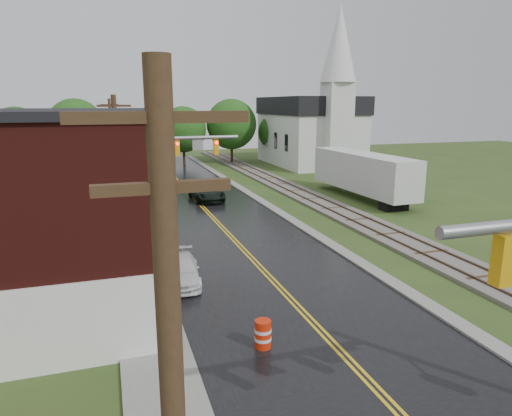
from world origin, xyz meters
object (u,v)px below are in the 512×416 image
semi_trailer (363,172)px  construction_barrel (263,334)px  traffic_signal_far (167,156)px  suv_dark (207,192)px  tree_left_c (30,150)px  utility_pole_b (119,173)px  utility_pole_c (112,142)px  pickup_white (181,270)px  tree_left_e (91,140)px  church (313,123)px

semi_trailer → construction_barrel: (-17.17, -22.06, -1.91)m
traffic_signal_far → suv_dark: size_ratio=1.37×
tree_left_c → semi_trailer: size_ratio=0.57×
utility_pole_b → utility_pole_c: same height
pickup_white → construction_barrel: (1.82, -7.02, -0.09)m
pickup_white → tree_left_e: bearing=104.3°
traffic_signal_far → suv_dark: traffic_signal_far is taller
tree_left_c → tree_left_e: size_ratio=0.94×
suv_dark → utility_pole_c: bearing=128.4°
church → construction_barrel: church is taller
utility_pole_b → pickup_white: utility_pole_b is taller
utility_pole_b → tree_left_c: size_ratio=1.18×
utility_pole_b → pickup_white: (2.48, -5.64, -4.11)m
traffic_signal_far → tree_left_e: (-5.38, 18.90, -0.16)m
traffic_signal_far → suv_dark: bearing=61.1°
tree_left_c → utility_pole_c: bearing=30.2°
semi_trailer → utility_pole_c: bearing=149.6°
utility_pole_b → semi_trailer: bearing=23.7°
pickup_white → semi_trailer: semi_trailer is taller
traffic_signal_far → tree_left_c: tree_left_c is taller
traffic_signal_far → utility_pole_b: size_ratio=0.82×
utility_pole_b → pickup_white: 7.40m
utility_pole_b → suv_dark: 15.54m
construction_barrel → suv_dark: bearing=82.4°
suv_dark → tree_left_c: bearing=159.4°
utility_pole_c → pickup_white: size_ratio=2.12×
church → construction_barrel: (-22.50, -44.39, -5.31)m
traffic_signal_far → utility_pole_b: (-3.33, -5.00, -0.25)m
tree_left_c → tree_left_e: (5.00, 6.00, 0.30)m
church → suv_dark: bearing=-135.4°
church → traffic_signal_far: church is taller
traffic_signal_far → tree_left_e: size_ratio=0.90×
tree_left_c → suv_dark: bearing=-18.7°
traffic_signal_far → tree_left_c: size_ratio=0.96×
traffic_signal_far → tree_left_e: 19.65m
traffic_signal_far → tree_left_e: bearing=105.9°
semi_trailer → pickup_white: bearing=-141.6°
pickup_white → construction_barrel: size_ratio=4.04×
pickup_white → utility_pole_c: bearing=100.8°
church → utility_pole_c: bearing=-160.0°
church → semi_trailer: size_ratio=1.49×
traffic_signal_far → semi_trailer: 18.84m
semi_trailer → tree_left_c: bearing=163.4°
tree_left_c → pickup_white: (9.53, -23.53, -3.90)m
traffic_signal_far → pickup_white: (-0.85, -10.63, -4.36)m
traffic_signal_far → pickup_white: 11.52m
tree_left_e → semi_trailer: (23.52, -14.49, -2.38)m
tree_left_c → semi_trailer: (28.52, -8.49, -2.08)m
tree_left_c → tree_left_e: bearing=50.2°
construction_barrel → tree_left_e: bearing=99.9°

